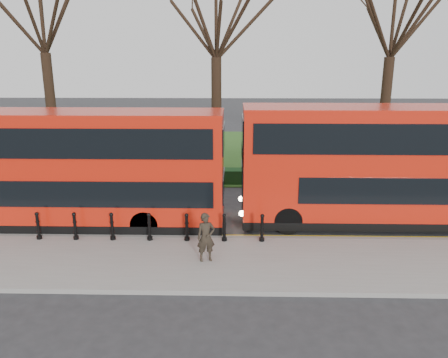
{
  "coord_description": "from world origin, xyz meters",
  "views": [
    {
      "loc": [
        3.06,
        -16.28,
        6.66
      ],
      "look_at": [
        2.67,
        0.5,
        2.0
      ],
      "focal_mm": 35.0,
      "sensor_mm": 36.0,
      "label": 1
    }
  ],
  "objects_px": {
    "pedestrian": "(206,237)",
    "bus_lead": "(76,170)",
    "bollard_row": "(149,227)",
    "bus_rear": "(392,167)"
  },
  "relations": [
    {
      "from": "bus_rear",
      "to": "pedestrian",
      "type": "xyz_separation_m",
      "value": [
        -7.3,
        -3.96,
        -1.46
      ]
    },
    {
      "from": "pedestrian",
      "to": "bus_lead",
      "type": "bearing_deg",
      "value": 132.64
    },
    {
      "from": "bollard_row",
      "to": "pedestrian",
      "type": "xyz_separation_m",
      "value": [
        2.2,
        -1.65,
        0.33
      ]
    },
    {
      "from": "bollard_row",
      "to": "bus_rear",
      "type": "relative_size",
      "value": 0.7
    },
    {
      "from": "bus_lead",
      "to": "bollard_row",
      "type": "bearing_deg",
      "value": -29.03
    },
    {
      "from": "bus_lead",
      "to": "pedestrian",
      "type": "height_order",
      "value": "bus_lead"
    },
    {
      "from": "bollard_row",
      "to": "bus_lead",
      "type": "distance_m",
      "value": 4.03
    },
    {
      "from": "bollard_row",
      "to": "bus_lead",
      "type": "height_order",
      "value": "bus_lead"
    },
    {
      "from": "pedestrian",
      "to": "bollard_row",
      "type": "bearing_deg",
      "value": 128.15
    },
    {
      "from": "bollard_row",
      "to": "bus_rear",
      "type": "xyz_separation_m",
      "value": [
        9.5,
        2.31,
        1.78
      ]
    }
  ]
}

